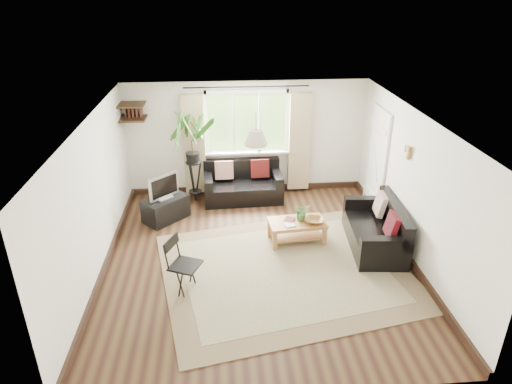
{
  "coord_description": "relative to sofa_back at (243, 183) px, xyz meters",
  "views": [
    {
      "loc": [
        -0.56,
        -6.39,
        4.25
      ],
      "look_at": [
        0.0,
        0.4,
        1.05
      ],
      "focal_mm": 32.0,
      "sensor_mm": 36.0,
      "label": 1
    }
  ],
  "objects": [
    {
      "name": "palm_stand",
      "position": [
        -1.0,
        0.03,
        0.56
      ],
      "size": [
        0.83,
        0.83,
        1.89
      ],
      "primitive_type": null,
      "rotation": [
        0.0,
        0.0,
        -0.14
      ],
      "color": "black",
      "rests_on": "floor"
    },
    {
      "name": "tv",
      "position": [
        -1.53,
        -0.76,
        0.32
      ],
      "size": [
        0.61,
        0.6,
        0.5
      ],
      "primitive_type": null,
      "rotation": [
        0.0,
        0.0,
        0.77
      ],
      "color": "#A5A5AA",
      "rests_on": "tv_stand"
    },
    {
      "name": "sill_plant",
      "position": [
        0.37,
        0.34,
        0.69
      ],
      "size": [
        0.14,
        0.1,
        0.27
      ],
      "primitive_type": "imported",
      "color": "#2D6023",
      "rests_on": "window"
    },
    {
      "name": "wall_back",
      "position": [
        0.12,
        0.46,
        0.82
      ],
      "size": [
        5.0,
        0.02,
        2.4
      ],
      "primitive_type": "cube",
      "color": "silver",
      "rests_on": "floor"
    },
    {
      "name": "wall_right",
      "position": [
        2.62,
        -2.29,
        0.82
      ],
      "size": [
        0.02,
        5.5,
        2.4
      ],
      "primitive_type": "cube",
      "color": "silver",
      "rests_on": "floor"
    },
    {
      "name": "corner_shelf",
      "position": [
        -2.13,
        0.21,
        1.51
      ],
      "size": [
        0.5,
        0.5,
        0.34
      ],
      "primitive_type": null,
      "color": "black",
      "rests_on": "wall_back"
    },
    {
      "name": "book_a",
      "position": [
        0.61,
        -1.89,
        0.03
      ],
      "size": [
        0.22,
        0.27,
        0.02
      ],
      "primitive_type": "imported",
      "rotation": [
        0.0,
        0.0,
        0.25
      ],
      "color": "white",
      "rests_on": "coffee_table"
    },
    {
      "name": "pendant_lamp",
      "position": [
        0.12,
        -1.89,
        1.67
      ],
      "size": [
        0.36,
        0.36,
        0.54
      ],
      "primitive_type": null,
      "color": "beige",
      "rests_on": "ceiling"
    },
    {
      "name": "window",
      "position": [
        0.12,
        0.42,
        1.17
      ],
      "size": [
        2.5,
        0.16,
        2.16
      ],
      "primitive_type": null,
      "color": "white",
      "rests_on": "wall_back"
    },
    {
      "name": "floor",
      "position": [
        0.12,
        -2.29,
        -0.38
      ],
      "size": [
        5.5,
        5.5,
        0.0
      ],
      "primitive_type": "plane",
      "color": "black",
      "rests_on": "ground"
    },
    {
      "name": "coffee_table",
      "position": [
        0.85,
        -1.78,
        -0.18
      ],
      "size": [
        1.03,
        0.62,
        0.4
      ],
      "primitive_type": null,
      "rotation": [
        0.0,
        0.0,
        0.09
      ],
      "color": "brown",
      "rests_on": "floor"
    },
    {
      "name": "bowl",
      "position": [
        1.14,
        -1.84,
        0.06
      ],
      "size": [
        0.37,
        0.37,
        0.08
      ],
      "primitive_type": "imported",
      "rotation": [
        0.0,
        0.0,
        -0.24
      ],
      "color": "brown",
      "rests_on": "coffee_table"
    },
    {
      "name": "book_b",
      "position": [
        0.64,
        -1.69,
        0.03
      ],
      "size": [
        0.25,
        0.27,
        0.02
      ],
      "primitive_type": "imported",
      "rotation": [
        0.0,
        0.0,
        -0.45
      ],
      "color": "#562A22",
      "rests_on": "coffee_table"
    },
    {
      "name": "folding_chair",
      "position": [
        -1.01,
        -3.04,
        0.05
      ],
      "size": [
        0.59,
        0.59,
        0.86
      ],
      "primitive_type": null,
      "rotation": [
        0.0,
        0.0,
        1.16
      ],
      "color": "black",
      "rests_on": "floor"
    },
    {
      "name": "tv_stand",
      "position": [
        -1.53,
        -0.76,
        -0.15
      ],
      "size": [
        0.93,
        0.92,
        0.45
      ],
      "primitive_type": "cube",
      "rotation": [
        0.0,
        0.0,
        0.77
      ],
      "color": "black",
      "rests_on": "floor"
    },
    {
      "name": "sofa_right",
      "position": [
        2.15,
        -2.05,
        0.0
      ],
      "size": [
        1.69,
        0.95,
        0.76
      ],
      "primitive_type": null,
      "rotation": [
        0.0,
        0.0,
        -1.66
      ],
      "color": "black",
      "rests_on": "floor"
    },
    {
      "name": "wall_sconce",
      "position": [
        2.55,
        -1.99,
        1.36
      ],
      "size": [
        0.12,
        0.12,
        0.28
      ],
      "primitive_type": null,
      "color": "beige",
      "rests_on": "wall_right"
    },
    {
      "name": "sofa_back",
      "position": [
        0.0,
        0.0,
        0.0
      ],
      "size": [
        1.63,
        0.86,
        0.76
      ],
      "primitive_type": null,
      "rotation": [
        0.0,
        0.0,
        0.04
      ],
      "color": "black",
      "rests_on": "floor"
    },
    {
      "name": "door",
      "position": [
        2.59,
        -0.59,
        0.62
      ],
      "size": [
        0.06,
        0.96,
        2.06
      ],
      "primitive_type": "cube",
      "color": "silver",
      "rests_on": "wall_right"
    },
    {
      "name": "ceiling",
      "position": [
        0.12,
        -2.29,
        2.02
      ],
      "size": [
        5.5,
        5.5,
        0.0
      ],
      "primitive_type": "plane",
      "rotation": [
        3.14,
        0.0,
        0.0
      ],
      "color": "white",
      "rests_on": "floor"
    },
    {
      "name": "table_plant",
      "position": [
        0.93,
        -1.72,
        0.18
      ],
      "size": [
        0.36,
        0.34,
        0.32
      ],
      "primitive_type": "imported",
      "rotation": [
        0.0,
        0.0,
        0.4
      ],
      "color": "#376829",
      "rests_on": "coffee_table"
    },
    {
      "name": "wall_front",
      "position": [
        0.12,
        -5.04,
        0.82
      ],
      "size": [
        5.0,
        0.02,
        2.4
      ],
      "primitive_type": "cube",
      "color": "silver",
      "rests_on": "floor"
    },
    {
      "name": "wall_left",
      "position": [
        -2.38,
        -2.29,
        0.82
      ],
      "size": [
        0.02,
        5.5,
        2.4
      ],
      "primitive_type": "cube",
      "color": "silver",
      "rests_on": "floor"
    },
    {
      "name": "rug",
      "position": [
        0.52,
        -2.66,
        -0.37
      ],
      "size": [
        4.35,
        3.93,
        0.02
      ],
      "primitive_type": "cube",
      "rotation": [
        0.0,
        0.0,
        0.2
      ],
      "color": "#BDB692",
      "rests_on": "floor"
    }
  ]
}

